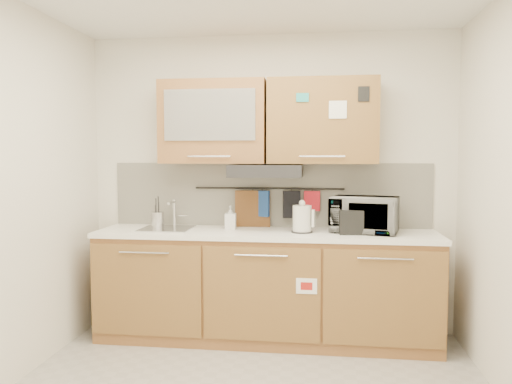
# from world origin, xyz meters

# --- Properties ---
(wall_back) EXTENTS (3.20, 0.00, 3.20)m
(wall_back) POSITION_xyz_m (0.00, 1.50, 1.30)
(wall_back) COLOR silver
(wall_back) RESTS_ON ground
(base_cabinet) EXTENTS (2.80, 0.64, 0.88)m
(base_cabinet) POSITION_xyz_m (0.00, 1.19, 0.41)
(base_cabinet) COLOR #A46E3A
(base_cabinet) RESTS_ON floor
(countertop) EXTENTS (2.82, 0.62, 0.04)m
(countertop) POSITION_xyz_m (0.00, 1.19, 0.90)
(countertop) COLOR white
(countertop) RESTS_ON base_cabinet
(backsplash) EXTENTS (2.80, 0.02, 0.56)m
(backsplash) POSITION_xyz_m (0.00, 1.49, 1.20)
(backsplash) COLOR silver
(backsplash) RESTS_ON countertop
(upper_cabinets) EXTENTS (1.82, 0.37, 0.70)m
(upper_cabinets) POSITION_xyz_m (-0.00, 1.32, 1.83)
(upper_cabinets) COLOR #A46E3A
(upper_cabinets) RESTS_ON wall_back
(range_hood) EXTENTS (0.60, 0.46, 0.10)m
(range_hood) POSITION_xyz_m (0.00, 1.25, 1.42)
(range_hood) COLOR black
(range_hood) RESTS_ON upper_cabinets
(sink) EXTENTS (0.42, 0.40, 0.26)m
(sink) POSITION_xyz_m (-0.85, 1.21, 0.92)
(sink) COLOR silver
(sink) RESTS_ON countertop
(utensil_rail) EXTENTS (1.30, 0.02, 0.02)m
(utensil_rail) POSITION_xyz_m (0.00, 1.45, 1.26)
(utensil_rail) COLOR black
(utensil_rail) RESTS_ON backsplash
(utensil_crock) EXTENTS (0.12, 0.12, 0.27)m
(utensil_crock) POSITION_xyz_m (-0.95, 1.28, 0.99)
(utensil_crock) COLOR #B7B7BC
(utensil_crock) RESTS_ON countertop
(kettle) EXTENTS (0.20, 0.19, 0.27)m
(kettle) POSITION_xyz_m (0.30, 1.15, 1.03)
(kettle) COLOR silver
(kettle) RESTS_ON countertop
(toaster) EXTENTS (0.27, 0.18, 0.20)m
(toaster) POSITION_xyz_m (0.73, 1.13, 1.02)
(toaster) COLOR black
(toaster) RESTS_ON countertop
(microwave) EXTENTS (0.59, 0.47, 0.29)m
(microwave) POSITION_xyz_m (0.81, 1.24, 1.07)
(microwave) COLOR #999999
(microwave) RESTS_ON countertop
(soap_bottle) EXTENTS (0.10, 0.10, 0.20)m
(soap_bottle) POSITION_xyz_m (-0.31, 1.26, 1.02)
(soap_bottle) COLOR #999999
(soap_bottle) RESTS_ON countertop
(cutting_board) EXTENTS (0.31, 0.04, 0.38)m
(cutting_board) POSITION_xyz_m (-0.14, 1.44, 1.05)
(cutting_board) COLOR brown
(cutting_board) RESTS_ON utensil_rail
(oven_mitt) EXTENTS (0.14, 0.08, 0.23)m
(oven_mitt) POSITION_xyz_m (-0.06, 1.44, 1.13)
(oven_mitt) COLOR navy
(oven_mitt) RESTS_ON utensil_rail
(dark_pouch) EXTENTS (0.16, 0.08, 0.24)m
(dark_pouch) POSITION_xyz_m (0.20, 1.44, 1.12)
(dark_pouch) COLOR black
(dark_pouch) RESTS_ON utensil_rail
(pot_holder) EXTENTS (0.14, 0.04, 0.17)m
(pot_holder) POSITION_xyz_m (0.38, 1.44, 1.15)
(pot_holder) COLOR #B31723
(pot_holder) RESTS_ON utensil_rail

